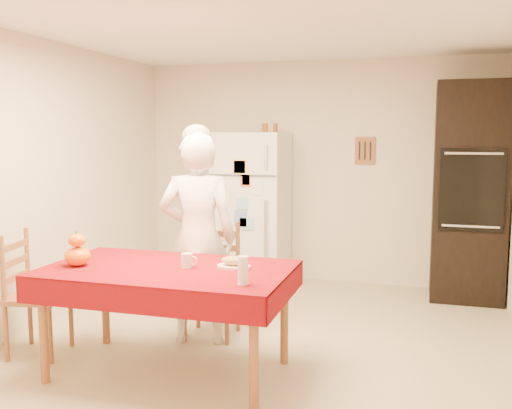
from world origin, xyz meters
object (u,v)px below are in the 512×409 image
at_px(refrigerator, 252,209).
at_px(coffee_mug, 187,261).
at_px(bread_plate, 234,267).
at_px(seated_woman, 198,238).
at_px(dining_table, 168,277).
at_px(pumpkin_lower, 78,256).
at_px(chair_left, 30,289).
at_px(wine_glass, 243,270).
at_px(chair_far, 214,275).
at_px(oven_cabinet, 469,192).

bearing_deg(refrigerator, coffee_mug, -83.55).
bearing_deg(bread_plate, seated_woman, 132.24).
bearing_deg(dining_table, pumpkin_lower, -168.14).
bearing_deg(chair_left, bread_plate, -97.62).
bearing_deg(dining_table, refrigerator, 93.41).
relative_size(chair_left, wine_glass, 5.40).
bearing_deg(chair_far, pumpkin_lower, -126.79).
distance_m(dining_table, chair_left, 1.18).
bearing_deg(wine_glass, chair_far, 118.78).
bearing_deg(wine_glass, dining_table, 156.39).
bearing_deg(chair_far, chair_left, -148.99).
relative_size(seated_woman, wine_glass, 9.65).
bearing_deg(chair_far, refrigerator, 92.70).
relative_size(pumpkin_lower, bread_plate, 0.75).
relative_size(dining_table, coffee_mug, 17.00).
bearing_deg(bread_plate, wine_glass, -63.88).
relative_size(oven_cabinet, bread_plate, 9.17).
xyz_separation_m(refrigerator, dining_table, (0.15, -2.52, -0.16)).
xyz_separation_m(refrigerator, chair_far, (0.17, -1.67, -0.34)).
distance_m(coffee_mug, wine_glass, 0.60).
bearing_deg(chair_left, chair_far, -66.36).
bearing_deg(wine_glass, coffee_mug, 148.45).
bearing_deg(bread_plate, chair_far, 120.17).
bearing_deg(coffee_mug, chair_far, 97.66).
bearing_deg(seated_woman, refrigerator, -99.03).
distance_m(chair_far, seated_woman, 0.40).
height_order(seated_woman, bread_plate, seated_woman).
relative_size(chair_left, pumpkin_lower, 5.25).
bearing_deg(dining_table, chair_left, 178.27).
relative_size(chair_far, bread_plate, 3.96).
height_order(chair_far, bread_plate, chair_far).
relative_size(refrigerator, pumpkin_lower, 9.40).
bearing_deg(refrigerator, oven_cabinet, 1.18).
bearing_deg(seated_woman, chair_left, 16.08).
distance_m(coffee_mug, bread_plate, 0.33).
bearing_deg(dining_table, wine_glass, -23.61).
xyz_separation_m(dining_table, bread_plate, (0.44, 0.12, 0.08)).
bearing_deg(oven_cabinet, refrigerator, -178.82).
relative_size(chair_left, seated_woman, 0.56).
distance_m(dining_table, wine_glass, 0.71).
distance_m(refrigerator, oven_cabinet, 2.29).
height_order(coffee_mug, pumpkin_lower, pumpkin_lower).
xyz_separation_m(refrigerator, seated_woman, (0.11, -1.87, -0.00)).
bearing_deg(oven_cabinet, wine_glass, -117.70).
relative_size(oven_cabinet, chair_far, 2.32).
relative_size(seated_woman, coffee_mug, 16.99).
height_order(oven_cabinet, chair_far, oven_cabinet).
bearing_deg(chair_left, refrigerator, -32.88).
relative_size(chair_far, seated_woman, 0.56).
bearing_deg(seated_woman, wine_glass, 113.70).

